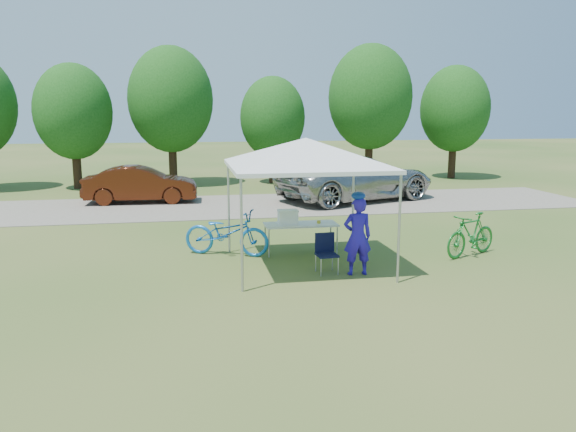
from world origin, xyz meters
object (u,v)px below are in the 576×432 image
Objects in this scene: folding_table at (301,225)px; bike_green at (471,235)px; bike_blue at (227,233)px; sedan at (141,184)px; folding_chair at (326,250)px; cyclist at (357,236)px; cooler at (288,217)px; minivan at (356,177)px.

bike_green is (3.76, -1.00, -0.15)m from folding_table.
bike_blue is 0.50× the size of sedan.
bike_blue is at bearing -160.97° from sedan.
bike_green is 12.12m from sedan.
sedan reaches higher than folding_chair.
folding_table is 1.07× the size of cyclist.
cooler is 2.23m from cyclist.
cyclist is 0.40× the size of sedan.
folding_table is at bearing -67.15° from cyclist.
minivan reaches higher than folding_chair.
bike_green is at bearing -14.84° from folding_table.
bike_blue is 1.21× the size of bike_green.
cooler is (-0.31, -0.00, 0.21)m from folding_table.
minivan reaches higher than bike_blue.
folding_table is 9.17m from sedan.
minivan is at bearing 63.77° from folding_table.
sedan is at bearing 63.54° from minivan.
cyclist is 3.22m from bike_blue.
minivan reaches higher than cyclist.
minivan is at bearing 65.29° from folding_chair.
minivan is (-0.14, 8.34, 0.36)m from bike_green.
bike_blue is at bearing 176.61° from cooler.
cyclist is 0.26× the size of minivan.
minivan is (2.86, 9.30, 0.07)m from cyclist.
bike_green is 0.42× the size of sedan.
cyclist reaches higher than cooler.
folding_table is at bearing 0.00° from cooler.
cooler is 0.29× the size of cyclist.
bike_green is (5.48, -1.08, -0.03)m from bike_blue.
minivan reaches higher than folding_table.
cyclist is 0.96× the size of bike_green.
bike_green is at bearing 6.85° from folding_chair.
cooler is at bearing -70.11° from bike_blue.
sedan is at bearing 117.27° from folding_table.
minivan is 1.51× the size of sedan.
bike_blue is 9.02m from minivan.
folding_table is 0.42× the size of sedan.
cooler is 8.33m from minivan.
bike_green reaches higher than folding_table.
folding_table is 2.10m from cyclist.
minivan is at bearing -93.92° from sedan.
folding_chair is at bearing -83.85° from folding_table.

